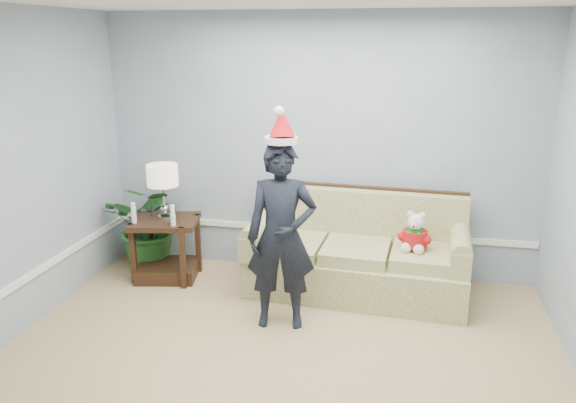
# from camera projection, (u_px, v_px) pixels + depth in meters

# --- Properties ---
(room_shell) EXTENTS (4.54, 5.04, 2.74)m
(room_shell) POSITION_uv_depth(u_px,v_px,m) (253.00, 223.00, 3.43)
(room_shell) COLOR tan
(room_shell) RESTS_ON ground
(wainscot_trim) EXTENTS (4.49, 4.99, 0.06)m
(wainscot_trim) POSITION_uv_depth(u_px,v_px,m) (163.00, 268.00, 5.02)
(wainscot_trim) COLOR white
(wainscot_trim) RESTS_ON room_shell
(sofa) EXTENTS (2.15, 1.01, 0.99)m
(sofa) POSITION_uv_depth(u_px,v_px,m) (357.00, 257.00, 5.55)
(sofa) COLOR #5C6A32
(sofa) RESTS_ON room_shell
(side_table) EXTENTS (0.76, 0.68, 0.64)m
(side_table) POSITION_uv_depth(u_px,v_px,m) (167.00, 255.00, 5.87)
(side_table) COLOR #311E11
(side_table) RESTS_ON room_shell
(table_lamp) EXTENTS (0.32, 0.32, 0.56)m
(table_lamp) POSITION_uv_depth(u_px,v_px,m) (163.00, 178.00, 5.67)
(table_lamp) COLOR silver
(table_lamp) RESTS_ON side_table
(candle_pair) EXTENTS (0.47, 0.05, 0.21)m
(candle_pair) POSITION_uv_depth(u_px,v_px,m) (153.00, 215.00, 5.57)
(candle_pair) COLOR silver
(candle_pair) RESTS_ON side_table
(houseplant) EXTENTS (0.92, 0.81, 0.97)m
(houseplant) POSITION_uv_depth(u_px,v_px,m) (151.00, 225.00, 6.07)
(houseplant) COLOR #1E5022
(houseplant) RESTS_ON room_shell
(man) EXTENTS (0.65, 0.48, 1.63)m
(man) POSITION_uv_depth(u_px,v_px,m) (281.00, 237.00, 4.75)
(man) COLOR black
(man) RESTS_ON room_shell
(santa_hat) EXTENTS (0.33, 0.36, 0.32)m
(santa_hat) POSITION_uv_depth(u_px,v_px,m) (281.00, 126.00, 4.50)
(santa_hat) COLOR silver
(santa_hat) RESTS_ON man
(teddy_bear) EXTENTS (0.27, 0.29, 0.38)m
(teddy_bear) POSITION_uv_depth(u_px,v_px,m) (415.00, 236.00, 5.23)
(teddy_bear) COLOR silver
(teddy_bear) RESTS_ON sofa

